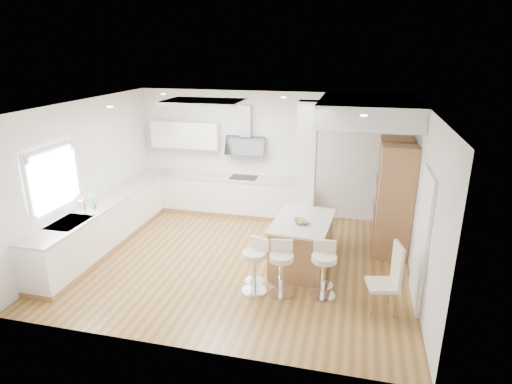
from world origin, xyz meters
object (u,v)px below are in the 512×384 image
(bar_stool_c, at_px, (324,267))
(peninsula, at_px, (302,243))
(bar_stool_b, at_px, (281,266))
(dining_chair, at_px, (390,276))
(bar_stool_a, at_px, (255,263))

(bar_stool_c, bearing_deg, peninsula, 111.09)
(bar_stool_b, distance_m, dining_chair, 1.60)
(bar_stool_b, bearing_deg, bar_stool_a, 172.97)
(bar_stool_a, bearing_deg, bar_stool_b, 20.61)
(bar_stool_a, xyz_separation_m, bar_stool_b, (0.42, 0.01, -0.00))
(bar_stool_a, xyz_separation_m, bar_stool_c, (1.06, 0.12, 0.00))
(bar_stool_a, bearing_deg, peninsula, 78.03)
(bar_stool_a, height_order, bar_stool_b, bar_stool_a)
(peninsula, distance_m, bar_stool_b, 1.02)
(bar_stool_c, bearing_deg, dining_chair, -17.49)
(bar_stool_b, xyz_separation_m, bar_stool_c, (0.64, 0.11, 0.01))
(bar_stool_c, bearing_deg, bar_stool_a, -179.55)
(peninsula, relative_size, bar_stool_c, 1.69)
(bar_stool_a, bearing_deg, bar_stool_c, 25.33)
(bar_stool_a, distance_m, bar_stool_b, 0.42)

